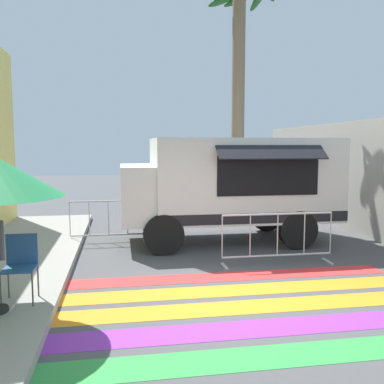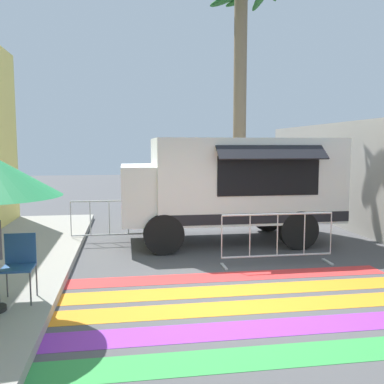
# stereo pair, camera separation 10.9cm
# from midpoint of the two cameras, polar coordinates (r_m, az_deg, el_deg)

# --- Properties ---
(ground_plane) EXTENTS (60.00, 60.00, 0.00)m
(ground_plane) POSITION_cam_midpoint_polar(r_m,az_deg,el_deg) (7.08, 5.43, -13.88)
(ground_plane) COLOR #4C4C4F
(crosswalk_painted) EXTENTS (6.40, 3.60, 0.01)m
(crosswalk_painted) POSITION_cam_midpoint_polar(r_m,az_deg,el_deg) (6.71, 6.36, -15.01)
(crosswalk_painted) COLOR green
(crosswalk_painted) RESTS_ON ground_plane
(food_truck) EXTENTS (5.29, 2.84, 2.61)m
(food_truck) POSITION_cam_midpoint_polar(r_m,az_deg,el_deg) (10.80, 4.31, 1.33)
(food_truck) COLOR white
(food_truck) RESTS_ON ground_plane
(traffic_signal_pole) EXTENTS (4.53, 0.29, 6.68)m
(traffic_signal_pole) POSITION_cam_midpoint_polar(r_m,az_deg,el_deg) (8.96, 21.70, 19.41)
(traffic_signal_pole) COLOR #515456
(traffic_signal_pole) RESTS_ON ground_plane
(folding_chair) EXTENTS (0.45, 0.45, 0.97)m
(folding_chair) POSITION_cam_midpoint_polar(r_m,az_deg,el_deg) (6.89, -22.31, -8.48)
(folding_chair) COLOR #4C4C51
(folding_chair) RESTS_ON sidewalk_left
(barricade_front) EXTENTS (2.34, 0.44, 1.07)m
(barricade_front) POSITION_cam_midpoint_polar(r_m,az_deg,el_deg) (8.93, 10.98, -6.14)
(barricade_front) COLOR #B7BABF
(barricade_front) RESTS_ON ground_plane
(barricade_side) EXTENTS (1.90, 0.44, 1.07)m
(barricade_side) POSITION_cam_midpoint_polar(r_m,az_deg,el_deg) (10.97, -11.34, -3.91)
(barricade_side) COLOR #B7BABF
(barricade_side) RESTS_ON ground_plane
(palm_tree) EXTENTS (2.48, 2.39, 7.66)m
(palm_tree) POSITION_cam_midpoint_polar(r_m,az_deg,el_deg) (13.98, 5.89, 17.24)
(palm_tree) COLOR #7A664C
(palm_tree) RESTS_ON ground_plane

